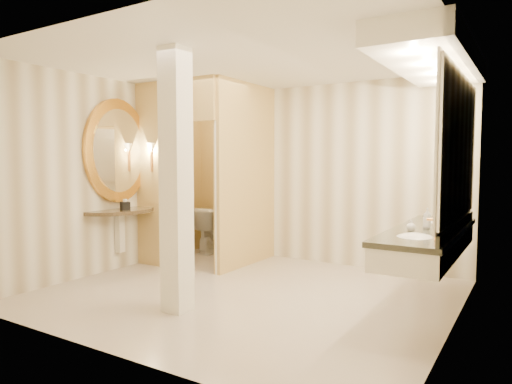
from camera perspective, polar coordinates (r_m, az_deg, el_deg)
floor at (r=5.51m, az=-1.23°, el=-12.52°), size 4.50×4.50×0.00m
ceiling at (r=5.41m, az=-1.28°, el=16.09°), size 4.50×4.50×0.00m
wall_back at (r=7.05m, az=7.61°, el=2.20°), size 4.50×0.02×2.70m
wall_front at (r=3.77m, az=-17.99°, el=0.50°), size 4.50×0.02×2.70m
wall_left at (r=6.78m, az=-17.44°, el=1.98°), size 0.02×4.00×2.70m
wall_right at (r=4.49m, az=23.65°, el=0.88°), size 0.02×4.00×2.70m
toilet_closet at (r=6.72m, az=-4.73°, el=2.43°), size 1.50×1.55×2.70m
wall_sconce at (r=6.84m, az=-12.98°, el=5.28°), size 0.14×0.14×0.42m
vanity at (r=4.92m, az=21.27°, el=4.42°), size 0.75×2.38×2.09m
console_shelf at (r=6.78m, az=-16.92°, el=2.00°), size 1.13×1.13×2.01m
pillar at (r=4.74m, az=-9.94°, el=1.31°), size 0.25×0.25×2.70m
tissue_box at (r=6.64m, az=-16.05°, el=-1.66°), size 0.15×0.15×0.11m
toilet at (r=7.85m, az=-5.47°, el=-4.68°), size 0.45×0.77×0.77m
soap_bottle_a at (r=5.13m, az=20.48°, el=-3.24°), size 0.07×0.07×0.14m
soap_bottle_b at (r=4.71m, az=18.80°, el=-3.98°), size 0.10×0.10×0.11m
soap_bottle_c at (r=4.95m, az=20.61°, el=-3.09°), size 0.10×0.10×0.21m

